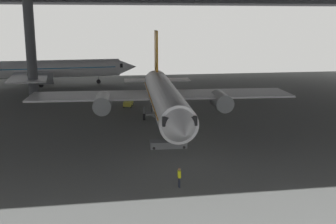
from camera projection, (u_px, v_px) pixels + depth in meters
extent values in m
plane|color=slate|center=(174.00, 135.00, 48.26)|extent=(110.00, 110.00, 0.00)
cylinder|color=#4C4F54|center=(31.00, 48.00, 70.62)|extent=(1.71, 1.71, 16.97)
cube|color=#4C4F54|center=(145.00, 1.00, 73.86)|extent=(115.50, 0.50, 0.70)
cylinder|color=white|center=(165.00, 98.00, 52.30)|extent=(5.33, 28.43, 3.79)
cone|color=white|center=(182.00, 130.00, 36.91)|extent=(3.96, 4.75, 3.72)
cube|color=black|center=(178.00, 119.00, 39.14)|extent=(3.36, 2.83, 0.83)
cone|color=white|center=(155.00, 78.00, 67.60)|extent=(3.55, 6.23, 3.22)
cube|color=orange|center=(156.00, 51.00, 64.28)|extent=(0.47, 4.14, 6.20)
cube|color=white|center=(174.00, 80.00, 64.50)|extent=(4.99, 3.36, 0.16)
cube|color=white|center=(140.00, 80.00, 63.95)|extent=(4.99, 3.36, 0.16)
cube|color=white|center=(231.00, 93.00, 57.83)|extent=(16.21, 7.75, 0.24)
cylinder|color=#9EA3A8|center=(221.00, 101.00, 55.77)|extent=(2.62, 5.05, 2.35)
cube|color=white|center=(89.00, 96.00, 55.82)|extent=(16.21, 7.75, 0.24)
cylinder|color=#9EA3A8|center=(103.00, 103.00, 54.16)|extent=(2.62, 5.05, 2.35)
cube|color=orange|center=(165.00, 96.00, 52.23)|extent=(5.29, 26.37, 0.16)
cylinder|color=#9EA3A8|center=(173.00, 135.00, 43.57)|extent=(0.20, 0.20, 1.15)
cylinder|color=black|center=(173.00, 142.00, 43.74)|extent=(0.35, 0.92, 0.90)
cylinder|color=#9EA3A8|center=(181.00, 110.00, 55.71)|extent=(0.20, 0.20, 1.15)
cylinder|color=black|center=(181.00, 116.00, 55.88)|extent=(0.35, 0.92, 0.90)
cylinder|color=#9EA3A8|center=(144.00, 111.00, 55.20)|extent=(0.20, 0.20, 1.15)
cylinder|color=black|center=(144.00, 117.00, 55.37)|extent=(0.35, 0.92, 0.90)
cube|color=slate|center=(168.00, 144.00, 43.54)|extent=(3.93, 1.71, 0.70)
cube|color=slate|center=(168.00, 127.00, 43.15)|extent=(3.64, 1.49, 3.08)
cube|color=slate|center=(151.00, 113.00, 42.65)|extent=(1.17, 1.36, 0.12)
cylinder|color=black|center=(152.00, 110.00, 41.96)|extent=(0.06, 0.06, 1.00)
cylinder|color=black|center=(151.00, 108.00, 43.12)|extent=(0.06, 0.06, 1.00)
cylinder|color=black|center=(154.00, 148.00, 42.75)|extent=(0.31, 0.14, 0.30)
cylinder|color=black|center=(153.00, 144.00, 44.10)|extent=(0.31, 0.14, 0.30)
cylinder|color=black|center=(184.00, 147.00, 43.07)|extent=(0.31, 0.14, 0.30)
cylinder|color=black|center=(182.00, 143.00, 44.43)|extent=(0.31, 0.14, 0.30)
cylinder|color=#232838|center=(179.00, 182.00, 33.07)|extent=(0.14, 0.14, 0.83)
cylinder|color=#232838|center=(179.00, 183.00, 32.89)|extent=(0.14, 0.14, 0.83)
cube|color=yellow|center=(179.00, 174.00, 32.83)|extent=(0.22, 0.36, 0.59)
cylinder|color=yellow|center=(179.00, 173.00, 33.04)|extent=(0.09, 0.09, 0.56)
cylinder|color=yellow|center=(180.00, 175.00, 32.60)|extent=(0.09, 0.09, 0.56)
sphere|color=#8C6647|center=(179.00, 169.00, 32.74)|extent=(0.23, 0.23, 0.23)
cylinder|color=#232838|center=(162.00, 133.00, 47.35)|extent=(0.14, 0.14, 0.84)
cylinder|color=#232838|center=(163.00, 134.00, 47.23)|extent=(0.14, 0.14, 0.84)
cube|color=yellow|center=(163.00, 127.00, 47.13)|extent=(0.39, 0.42, 0.60)
cylinder|color=yellow|center=(161.00, 127.00, 47.28)|extent=(0.09, 0.09, 0.57)
cylinder|color=yellow|center=(164.00, 128.00, 46.97)|extent=(0.09, 0.09, 0.57)
sphere|color=brown|center=(163.00, 124.00, 47.04)|extent=(0.23, 0.23, 0.23)
cylinder|color=white|center=(54.00, 69.00, 85.06)|extent=(27.00, 5.95, 3.59)
cone|color=white|center=(126.00, 67.00, 88.66)|extent=(4.61, 3.89, 3.52)
cube|color=black|center=(116.00, 65.00, 88.02)|extent=(2.78, 3.27, 0.79)
cube|color=white|center=(35.00, 66.00, 92.92)|extent=(7.84, 15.55, 0.24)
cylinder|color=#9EA3A8|center=(44.00, 70.00, 91.81)|extent=(4.85, 2.63, 2.23)
cube|color=white|center=(29.00, 77.00, 75.29)|extent=(7.84, 15.55, 0.24)
cylinder|color=#9EA3A8|center=(41.00, 79.00, 77.60)|extent=(4.85, 2.63, 2.23)
cube|color=#1972B2|center=(54.00, 68.00, 85.01)|extent=(25.06, 5.85, 0.16)
cylinder|color=#9EA3A8|center=(98.00, 78.00, 87.68)|extent=(0.20, 0.20, 1.15)
cylinder|color=black|center=(99.00, 81.00, 87.85)|extent=(0.92, 0.38, 0.90)
cylinder|color=#9EA3A8|center=(42.00, 78.00, 87.17)|extent=(0.20, 0.20, 1.15)
cylinder|color=black|center=(42.00, 82.00, 87.34)|extent=(0.92, 0.38, 0.90)
cylinder|color=#9EA3A8|center=(41.00, 81.00, 82.63)|extent=(0.20, 0.20, 1.15)
cylinder|color=black|center=(41.00, 85.00, 82.80)|extent=(0.92, 0.38, 0.90)
cube|color=yellow|center=(128.00, 103.00, 64.04)|extent=(1.71, 2.43, 0.70)
cylinder|color=black|center=(131.00, 106.00, 63.28)|extent=(0.28, 0.47, 0.44)
cylinder|color=black|center=(124.00, 106.00, 63.38)|extent=(0.28, 0.47, 0.44)
cylinder|color=black|center=(133.00, 104.00, 64.84)|extent=(0.28, 0.47, 0.44)
cylinder|color=black|center=(126.00, 104.00, 64.94)|extent=(0.28, 0.47, 0.44)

